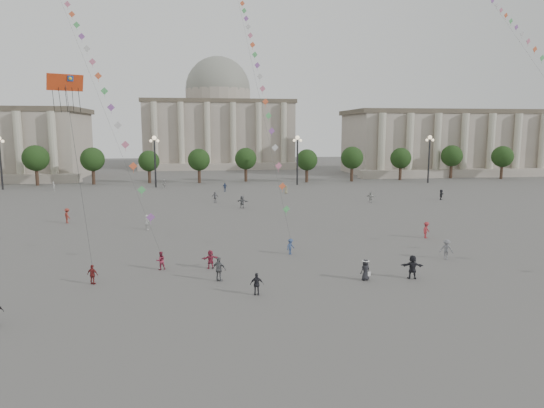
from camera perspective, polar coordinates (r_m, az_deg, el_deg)
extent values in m
plane|color=#53504E|center=(35.18, 0.39, -10.81)|extent=(360.00, 360.00, 0.00)
cube|color=gray|center=(150.73, 24.23, 6.48)|extent=(80.00, 22.00, 16.00)
cube|color=brown|center=(150.76, 24.43, 9.74)|extent=(81.60, 22.44, 1.20)
cube|color=gray|center=(140.24, 26.86, 3.33)|extent=(84.00, 4.00, 2.00)
cube|color=gray|center=(162.90, -6.28, 7.99)|extent=(46.00, 30.00, 20.00)
cube|color=brown|center=(163.13, -6.34, 11.72)|extent=(46.92, 30.60, 1.20)
cube|color=gray|center=(146.29, -6.02, 4.40)|extent=(48.30, 4.00, 2.00)
cylinder|color=gray|center=(163.25, -6.35, 12.38)|extent=(21.00, 21.00, 5.00)
sphere|color=gray|center=(163.43, -6.37, 13.26)|extent=(21.00, 21.00, 21.00)
cylinder|color=#35231A|center=(117.32, -26.40, 2.88)|extent=(0.70, 0.70, 3.52)
sphere|color=black|center=(117.07, -26.52, 4.67)|extent=(5.12, 5.12, 5.12)
cylinder|color=#35231A|center=(114.09, -20.67, 3.08)|extent=(0.70, 0.70, 3.52)
sphere|color=black|center=(113.82, -20.77, 4.93)|extent=(5.12, 5.12, 5.12)
cylinder|color=#35231A|center=(112.05, -14.66, 3.27)|extent=(0.70, 0.70, 3.52)
sphere|color=black|center=(111.78, -14.74, 5.15)|extent=(5.12, 5.12, 5.12)
cylinder|color=#35231A|center=(111.27, -8.51, 3.42)|extent=(0.70, 0.70, 3.52)
sphere|color=black|center=(111.00, -8.55, 5.31)|extent=(5.12, 5.12, 5.12)
cylinder|color=#35231A|center=(111.79, -2.34, 3.53)|extent=(0.70, 0.70, 3.52)
sphere|color=black|center=(111.52, -2.35, 5.41)|extent=(5.12, 5.12, 5.12)
cylinder|color=#35231A|center=(113.58, 3.71, 3.60)|extent=(0.70, 0.70, 3.52)
sphere|color=black|center=(113.31, 3.73, 5.45)|extent=(5.12, 5.12, 5.12)
cylinder|color=#35231A|center=(116.58, 9.51, 3.63)|extent=(0.70, 0.70, 3.52)
sphere|color=black|center=(116.32, 9.56, 5.44)|extent=(5.12, 5.12, 5.12)
cylinder|color=#35231A|center=(120.71, 14.97, 3.62)|extent=(0.70, 0.70, 3.52)
sphere|color=black|center=(120.46, 15.03, 5.37)|extent=(5.12, 5.12, 5.12)
cylinder|color=#35231A|center=(125.85, 20.02, 3.59)|extent=(0.70, 0.70, 3.52)
sphere|color=black|center=(125.61, 20.11, 5.26)|extent=(5.12, 5.12, 5.12)
cylinder|color=#35231A|center=(131.88, 24.64, 3.53)|extent=(0.70, 0.70, 3.52)
sphere|color=black|center=(131.65, 24.74, 5.13)|extent=(5.12, 5.12, 5.12)
cylinder|color=#262628|center=(110.60, -29.28, 4.06)|extent=(0.36, 0.36, 10.00)
sphere|color=#FFE5B2|center=(110.17, -29.12, 6.46)|extent=(0.60, 0.60, 0.60)
cylinder|color=#262628|center=(103.54, -13.59, 4.69)|extent=(0.36, 0.36, 10.00)
sphere|color=#FFE5B2|center=(103.34, -13.69, 7.56)|extent=(0.90, 0.90, 0.90)
sphere|color=#FFE5B2|center=(103.42, -14.07, 7.22)|extent=(0.60, 0.60, 0.60)
sphere|color=#FFE5B2|center=(103.28, -13.29, 7.24)|extent=(0.60, 0.60, 0.60)
cylinder|color=#262628|center=(104.92, 3.00, 4.97)|extent=(0.36, 0.36, 10.00)
sphere|color=#FFE5B2|center=(104.72, 3.02, 7.81)|extent=(0.90, 0.90, 0.90)
sphere|color=#FFE5B2|center=(104.60, 2.64, 7.48)|extent=(0.60, 0.60, 0.60)
sphere|color=#FFE5B2|center=(104.86, 3.40, 7.48)|extent=(0.60, 0.60, 0.60)
cylinder|color=#262628|center=(114.44, 17.97, 4.86)|extent=(0.36, 0.36, 10.00)
sphere|color=#FFE5B2|center=(114.25, 18.09, 7.46)|extent=(0.90, 0.90, 0.90)
sphere|color=#FFE5B2|center=(113.96, 17.76, 7.18)|extent=(0.60, 0.60, 0.60)
sphere|color=#FFE5B2|center=(114.57, 18.40, 7.15)|extent=(0.60, 0.60, 0.60)
imported|color=navy|center=(94.28, -5.57, 1.99)|extent=(1.04, 0.54, 1.71)
imported|color=black|center=(40.46, 16.20, -7.12)|extent=(1.87, 0.94, 1.93)
imported|color=#AEAEAA|center=(101.74, -12.57, 2.33)|extent=(1.24, 1.70, 1.77)
imported|color=slate|center=(47.42, 19.82, -5.03)|extent=(1.37, 1.11, 1.85)
imported|color=#BABBB6|center=(81.56, 11.53, 0.83)|extent=(1.46, 1.53, 1.73)
imported|color=maroon|center=(55.86, 17.70, -2.93)|extent=(1.34, 1.25, 1.81)
imported|color=black|center=(87.57, 19.28, 1.05)|extent=(1.42, 1.61, 1.77)
imported|color=#B5B6B1|center=(104.37, -24.29, 1.93)|extent=(0.66, 0.77, 1.78)
imported|color=slate|center=(73.79, -3.53, 0.25)|extent=(1.86, 1.28, 1.93)
imported|color=beige|center=(59.65, -14.49, -2.09)|extent=(0.75, 0.77, 1.79)
imported|color=slate|center=(79.86, -6.73, 0.81)|extent=(1.11, 0.57, 1.81)
imported|color=maroon|center=(67.08, -22.95, -1.28)|extent=(1.30, 1.42, 1.91)
imported|color=gray|center=(90.92, 1.66, 1.72)|extent=(0.87, 0.73, 1.52)
imported|color=maroon|center=(40.01, -20.35, -7.79)|extent=(0.98, 0.69, 1.54)
imported|color=black|center=(35.19, -1.80, -9.40)|extent=(0.98, 0.46, 1.64)
imported|color=#9B2A43|center=(42.06, -7.26, -6.46)|extent=(1.56, 0.80, 1.61)
imported|color=slate|center=(38.47, -6.24, -7.63)|extent=(1.23, 0.96, 1.95)
imported|color=maroon|center=(42.45, -12.96, -6.51)|extent=(0.91, 0.81, 1.57)
imported|color=#344976|center=(46.40, 2.19, -5.02)|extent=(1.12, 1.06, 1.52)
imported|color=black|center=(39.22, 10.94, -7.62)|extent=(0.96, 0.80, 1.68)
cone|color=white|center=(39.02, 10.97, -6.52)|extent=(0.52, 0.52, 0.14)
cylinder|color=white|center=(39.03, 10.97, -6.60)|extent=(0.60, 0.60, 0.02)
cube|color=white|center=(39.25, 11.35, -8.06)|extent=(0.22, 0.10, 0.35)
cube|color=red|center=(34.53, -23.17, 13.01)|extent=(2.21, 1.41, 1.02)
cube|color=green|center=(34.60, -23.78, 13.38)|extent=(0.40, 0.32, 0.34)
cube|color=#1E4EA6|center=(34.42, -22.63, 13.48)|extent=(0.40, 0.32, 0.34)
sphere|color=yellow|center=(34.56, -23.80, 13.39)|extent=(0.20, 0.20, 0.20)
sphere|color=yellow|center=(34.39, -22.65, 13.48)|extent=(0.20, 0.20, 0.20)
cylinder|color=#3F3F3F|center=(36.61, -21.68, 2.48)|extent=(0.02, 0.02, 13.82)
cylinder|color=#3F3F3F|center=(63.88, -21.64, 16.54)|extent=(0.02, 0.02, 60.74)
cube|color=#9555AB|center=(43.55, -14.09, -1.52)|extent=(0.76, 0.25, 0.76)
cube|color=#53B565|center=(45.11, -15.09, 1.61)|extent=(0.76, 0.25, 0.76)
cube|color=#E66036|center=(46.82, -16.02, 4.31)|extent=(0.76, 0.25, 0.76)
cube|color=#D47090|center=(48.64, -16.88, 6.70)|extent=(0.76, 0.25, 0.76)
cube|color=silver|center=(50.54, -17.67, 8.83)|extent=(0.76, 0.25, 0.76)
cube|color=#9555AB|center=(52.52, -18.42, 10.74)|extent=(0.76, 0.25, 0.76)
cube|color=#53B565|center=(54.56, -19.12, 12.46)|extent=(0.76, 0.25, 0.76)
cube|color=#E66036|center=(56.64, -19.77, 14.01)|extent=(0.76, 0.25, 0.76)
cube|color=#D47090|center=(58.77, -20.38, 15.43)|extent=(0.76, 0.25, 0.76)
cube|color=silver|center=(60.93, -20.95, 16.71)|extent=(0.76, 0.25, 0.76)
cube|color=#9555AB|center=(63.12, -21.49, 17.88)|extent=(0.76, 0.25, 0.76)
cube|color=#53B565|center=(65.34, -22.00, 18.96)|extent=(0.76, 0.25, 0.76)
cube|color=#E66036|center=(67.58, -22.48, 19.94)|extent=(0.76, 0.25, 0.76)
cube|color=#D47090|center=(69.83, -22.94, 20.85)|extent=(0.76, 0.25, 0.76)
cylinder|color=#3F3F3F|center=(72.76, -3.05, 19.00)|extent=(0.02, 0.02, 71.30)
cube|color=#53B565|center=(47.45, 1.70, -0.61)|extent=(0.76, 0.25, 0.76)
cube|color=#E66036|center=(48.90, 1.22, 2.12)|extent=(0.76, 0.25, 0.76)
cube|color=#D47090|center=(50.47, 0.78, 4.52)|extent=(0.76, 0.25, 0.76)
cube|color=silver|center=(52.13, 0.36, 6.66)|extent=(0.76, 0.25, 0.76)
cube|color=#9555AB|center=(53.86, -0.04, 8.59)|extent=(0.76, 0.25, 0.76)
cube|color=#53B565|center=(55.65, -0.42, 10.35)|extent=(0.76, 0.25, 0.76)
cube|color=#E66036|center=(57.48, -0.78, 11.95)|extent=(0.76, 0.25, 0.76)
cube|color=#D47090|center=(59.36, -1.12, 13.42)|extent=(0.76, 0.25, 0.76)
cube|color=silver|center=(61.27, -1.44, 14.77)|extent=(0.76, 0.25, 0.76)
cube|color=#9555AB|center=(63.22, -1.74, 16.01)|extent=(0.76, 0.25, 0.76)
cube|color=#53B565|center=(65.18, -2.03, 17.16)|extent=(0.76, 0.25, 0.76)
cube|color=#E66036|center=(67.18, -2.31, 18.22)|extent=(0.76, 0.25, 0.76)
cube|color=#D47090|center=(69.19, -2.57, 19.20)|extent=(0.76, 0.25, 0.76)
cube|color=silver|center=(71.22, -2.82, 20.12)|extent=(0.76, 0.25, 0.76)
cube|color=#9555AB|center=(73.26, -3.06, 20.97)|extent=(0.76, 0.25, 0.76)
cube|color=#53B565|center=(75.31, -3.29, 21.76)|extent=(0.76, 0.25, 0.76)
cube|color=#E66036|center=(77.38, -3.51, 22.50)|extent=(0.76, 0.25, 0.76)
cube|color=#53B565|center=(71.10, 29.19, 14.77)|extent=(0.76, 0.25, 0.76)
cube|color=#E66036|center=(73.76, 28.54, 15.71)|extent=(0.76, 0.25, 0.76)
cube|color=#D47090|center=(76.44, 27.93, 16.57)|extent=(0.76, 0.25, 0.76)
cube|color=silver|center=(79.14, 27.35, 17.35)|extent=(0.76, 0.25, 0.76)
cube|color=#9555AB|center=(81.86, 26.81, 18.08)|extent=(0.76, 0.25, 0.76)
cube|color=#53B565|center=(84.59, 26.30, 18.74)|extent=(0.76, 0.25, 0.76)
cube|color=#E66036|center=(87.34, 25.82, 19.35)|extent=(0.76, 0.25, 0.76)
cube|color=#D47090|center=(90.10, 25.36, 19.92)|extent=(0.76, 0.25, 0.76)
cube|color=silver|center=(92.87, 24.92, 20.44)|extent=(0.76, 0.25, 0.76)
cube|color=#9555AB|center=(95.65, 24.51, 20.93)|extent=(0.76, 0.25, 0.76)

